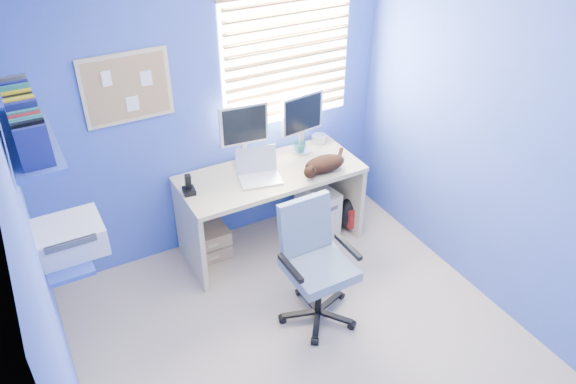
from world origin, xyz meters
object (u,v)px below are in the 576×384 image
desk (271,209)px  tower_pc (318,209)px  office_chair (316,278)px  laptop (260,168)px  cat (325,164)px

desk → tower_pc: 0.48m
tower_pc → office_chair: size_ratio=0.48×
laptop → cat: laptop is taller
desk → tower_pc: size_ratio=3.35×
cat → laptop: bearing=146.1°
tower_pc → desk: bearing=170.1°
laptop → office_chair: size_ratio=0.35×
desk → laptop: size_ratio=4.57×
desk → cat: size_ratio=4.18×
cat → office_chair: office_chair is taller
desk → cat: (0.40, -0.19, 0.43)m
tower_pc → office_chair: office_chair is taller
desk → office_chair: bearing=-96.3°
laptop → tower_pc: bearing=18.1°
laptop → office_chair: laptop is taller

